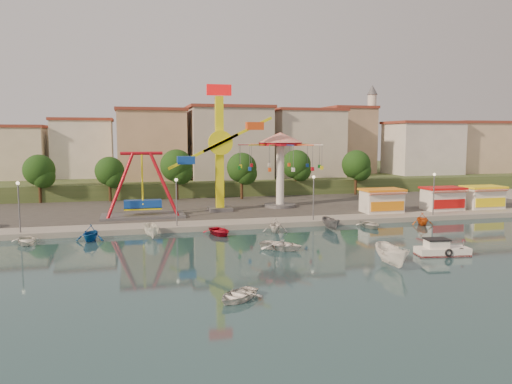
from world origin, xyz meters
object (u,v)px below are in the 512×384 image
object	(u,v)px
kamikaze_tower	(223,153)
skiff	(392,255)
wave_swinger	(280,153)
rowboat_a	(282,245)
cabin_motorboat	(441,250)
pirate_ship_ride	(142,186)

from	to	relation	value
kamikaze_tower	skiff	bearing A→B (deg)	-73.49
wave_swinger	rowboat_a	size ratio (longest dim) A/B	2.82
cabin_motorboat	rowboat_a	world-z (taller)	cabin_motorboat
rowboat_a	skiff	world-z (taller)	skiff
wave_swinger	skiff	xyz separation A→B (m)	(0.22, -30.77, -7.30)
wave_swinger	skiff	size ratio (longest dim) A/B	2.49
rowboat_a	skiff	distance (m)	10.51
pirate_ship_ride	kamikaze_tower	world-z (taller)	kamikaze_tower
pirate_ship_ride	wave_swinger	xyz separation A→B (m)	(18.81, 4.31, 3.80)
pirate_ship_ride	rowboat_a	xyz separation A→B (m)	(12.12, -18.57, -3.97)
wave_swinger	skiff	world-z (taller)	wave_swinger
cabin_motorboat	skiff	distance (m)	6.61
pirate_ship_ride	kamikaze_tower	distance (m)	11.45
wave_swinger	cabin_motorboat	bearing A→B (deg)	-77.35
wave_swinger	cabin_motorboat	size ratio (longest dim) A/B	2.42
pirate_ship_ride	cabin_motorboat	xyz separation A→B (m)	(25.18, -24.07, -3.96)
kamikaze_tower	wave_swinger	distance (m)	8.55
rowboat_a	kamikaze_tower	bearing A→B (deg)	46.14
wave_swinger	kamikaze_tower	bearing A→B (deg)	-167.07
pirate_ship_ride	skiff	distance (m)	32.79
kamikaze_tower	rowboat_a	xyz separation A→B (m)	(1.64, -20.96, -7.89)
pirate_ship_ride	skiff	world-z (taller)	pirate_ship_ride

